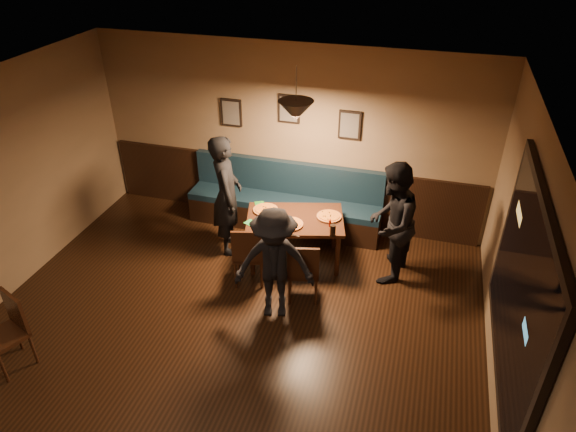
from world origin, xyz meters
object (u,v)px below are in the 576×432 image
object	(u,v)px
soda_glass	(333,230)
cafe_chair_far	(4,335)
booth_bench	(284,199)
diner_front	(274,264)
diner_left	(227,195)
chair_near_right	(303,269)
dining_table	(295,239)
chair_near_left	(249,253)
diner_right	(391,223)
tabasco_bottle	(330,222)

from	to	relation	value
soda_glass	cafe_chair_far	size ratio (longest dim) A/B	0.18
booth_bench	diner_front	distance (m)	2.02
diner_left	diner_front	size ratio (longest dim) A/B	1.20
chair_near_right	diner_front	xyz separation A→B (m)	(-0.26, -0.39, 0.30)
diner_left	cafe_chair_far	distance (m)	3.19
dining_table	chair_near_right	world-z (taller)	chair_near_right
dining_table	booth_bench	bearing A→B (deg)	100.93
chair_near_left	cafe_chair_far	xyz separation A→B (m)	(-2.03, -2.15, -0.00)
booth_bench	diner_front	xyz separation A→B (m)	(0.45, -1.95, 0.25)
cafe_chair_far	diner_right	bearing A→B (deg)	-121.57
booth_bench	soda_glass	world-z (taller)	booth_bench
soda_glass	booth_bench	bearing A→B (deg)	131.78
diner_front	soda_glass	world-z (taller)	diner_front
dining_table	chair_near_right	size ratio (longest dim) A/B	1.49
diner_front	soda_glass	size ratio (longest dim) A/B	9.21
chair_near_left	diner_right	distance (m)	1.91
chair_near_left	cafe_chair_far	distance (m)	2.95
dining_table	diner_left	xyz separation A→B (m)	(-1.01, 0.03, 0.54)
diner_right	diner_left	bearing A→B (deg)	-80.93
chair_near_left	booth_bench	bearing A→B (deg)	72.65
dining_table	diner_left	bearing A→B (deg)	163.30
chair_near_left	cafe_chair_far	world-z (taller)	chair_near_left
booth_bench	soda_glass	xyz separation A→B (m)	(0.98, -1.10, 0.29)
dining_table	chair_near_right	bearing A→B (deg)	-82.01
chair_near_right	diner_front	bearing A→B (deg)	-136.54
chair_near_right	diner_left	world-z (taller)	diner_left
chair_near_right	tabasco_bottle	distance (m)	0.76
soda_glass	chair_near_left	bearing A→B (deg)	-162.47
diner_front	soda_glass	xyz separation A→B (m)	(0.53, 0.85, 0.04)
chair_near_left	diner_right	size ratio (longest dim) A/B	0.53
diner_right	chair_near_left	bearing A→B (deg)	-61.08
diner_left	soda_glass	world-z (taller)	diner_left
chair_near_left	soda_glass	bearing A→B (deg)	2.73
booth_bench	diner_left	xyz separation A→B (m)	(-0.61, -0.79, 0.39)
diner_front	chair_near_left	bearing A→B (deg)	121.22
diner_left	diner_right	world-z (taller)	diner_left
diner_right	diner_front	bearing A→B (deg)	-37.90
diner_front	tabasco_bottle	xyz separation A→B (m)	(0.45, 1.06, 0.02)
chair_near_right	diner_right	bearing A→B (deg)	23.68
booth_bench	cafe_chair_far	size ratio (longest dim) A/B	3.33
booth_bench	chair_near_left	size ratio (longest dim) A/B	3.32
chair_near_right	diner_front	world-z (taller)	diner_front
dining_table	soda_glass	distance (m)	0.78
diner_left	cafe_chair_far	size ratio (longest dim) A/B	1.99
dining_table	soda_glass	xyz separation A→B (m)	(0.58, -0.28, 0.43)
chair_near_left	diner_left	distance (m)	0.95
tabasco_bottle	cafe_chair_far	xyz separation A→B (m)	(-2.99, -2.68, -0.32)
dining_table	cafe_chair_far	size ratio (longest dim) A/B	1.47
diner_front	booth_bench	bearing A→B (deg)	89.50
diner_right	diner_front	xyz separation A→B (m)	(-1.24, -1.14, -0.10)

